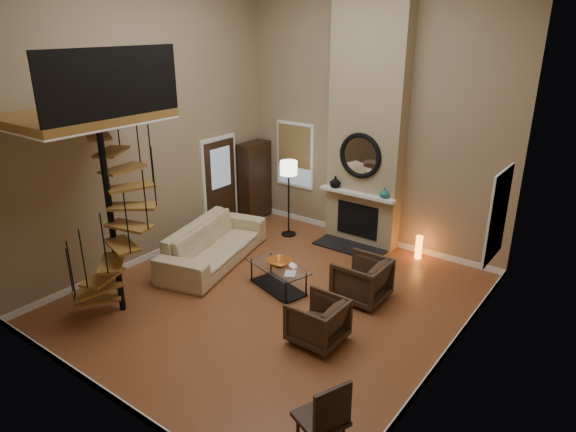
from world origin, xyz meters
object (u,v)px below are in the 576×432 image
Objects in this scene: coffee_table at (278,274)px; side_chair at (325,417)px; hutch at (255,180)px; sofa at (214,243)px; accent_lamp at (419,247)px; armchair_far at (322,323)px; floor_lamp at (289,174)px; armchair_near at (366,281)px.

side_chair is at bearing -44.55° from coffee_table.
sofa is (0.93, -2.37, -0.55)m from hutch.
sofa is 4.10m from accent_lamp.
armchair_far is 4.28m from floor_lamp.
floor_lamp is at bearing 130.23° from side_chair.
armchair_far is 0.45× the size of floor_lamp.
floor_lamp is (1.30, -0.39, 0.46)m from hutch.
armchair_near is at bearing 111.38° from side_chair.
floor_lamp reaches higher than side_chair.
accent_lamp is at bearing -66.30° from sofa.
floor_lamp reaches higher than coffee_table.
sofa reaches higher than accent_lamp.
hutch is 5.40m from armchair_far.
coffee_table is at bearing -121.16° from armchair_far.
accent_lamp is (2.83, 0.57, -1.16)m from floor_lamp.
floor_lamp reaches higher than accent_lamp.
hutch is 2.15× the size of armchair_near.
armchair_near is 1.77× the size of accent_lamp.
sofa is at bearing -141.49° from accent_lamp.
armchair_near is 0.50× the size of floor_lamp.
hutch is at bearing -177.51° from accent_lamp.
floor_lamp is at bearing -16.59° from hutch.
accent_lamp is at bearing 11.33° from floor_lamp.
armchair_far is at bearing -31.23° from coffee_table.
armchair_near reaches higher than armchair_far.
accent_lamp is (1.51, 2.66, -0.03)m from coffee_table.
floor_lamp is (-1.32, 2.10, 1.13)m from coffee_table.
sofa is at bearing -100.66° from floor_lamp.
coffee_table is 1.29× the size of side_chair.
coffee_table is at bearing -108.59° from sofa.
accent_lamp is (3.21, 2.55, -0.15)m from sofa.
sofa is 3.50× the size of armchair_far.
armchair_near is at bearing -25.07° from hutch.
side_chair is at bearing -137.05° from sofa.
armchair_near is 0.83× the size of side_chair.
floor_lamp is (-2.85, 3.02, 1.06)m from armchair_far.
armchair_far is (3.22, -1.04, -0.04)m from sofa.
armchair_near is 1.52m from armchair_far.
coffee_table is at bearing -67.58° from armchair_near.
armchair_far is 0.59× the size of coffee_table.
armchair_near is at bearing -176.40° from armchair_far.
sofa is at bearing -107.79° from armchair_far.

